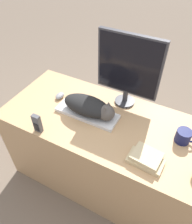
{
  "coord_description": "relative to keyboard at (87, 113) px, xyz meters",
  "views": [
    {
      "loc": [
        0.42,
        -0.61,
        1.77
      ],
      "look_at": [
        -0.07,
        0.31,
        0.77
      ],
      "focal_mm": 35.0,
      "sensor_mm": 36.0,
      "label": 1
    }
  ],
  "objects": [
    {
      "name": "phone",
      "position": [
        -0.2,
        -0.28,
        0.05
      ],
      "size": [
        0.05,
        0.03,
        0.13
      ],
      "color": "#4C4C51",
      "rests_on": "desk"
    },
    {
      "name": "cat",
      "position": [
        0.03,
        -0.0,
        0.07
      ],
      "size": [
        0.37,
        0.17,
        0.13
      ],
      "color": "black",
      "rests_on": "keyboard"
    },
    {
      "name": "book_stack",
      "position": [
        0.48,
        -0.18,
        0.01
      ],
      "size": [
        0.21,
        0.15,
        0.05
      ],
      "color": "#C6B284",
      "rests_on": "desk"
    },
    {
      "name": "computer_mouse",
      "position": [
        -0.27,
        0.06,
        0.01
      ],
      "size": [
        0.05,
        0.08,
        0.04
      ],
      "color": "gray",
      "rests_on": "desk"
    },
    {
      "name": "ground_plane",
      "position": [
        0.15,
        -0.32,
        -0.73
      ],
      "size": [
        12.0,
        12.0,
        0.0
      ],
      "primitive_type": "plane",
      "color": "#6B5B4C"
    },
    {
      "name": "desk",
      "position": [
        0.15,
        0.01,
        -0.37
      ],
      "size": [
        1.46,
        0.65,
        0.71
      ],
      "color": "tan",
      "rests_on": "ground_plane"
    },
    {
      "name": "keyboard",
      "position": [
        0.0,
        0.0,
        0.0
      ],
      "size": [
        0.44,
        0.16,
        0.02
      ],
      "color": "silver",
      "rests_on": "desk"
    },
    {
      "name": "coffee_mug",
      "position": [
        0.63,
        0.07,
        0.03
      ],
      "size": [
        0.12,
        0.09,
        0.08
      ],
      "color": "#141947",
      "rests_on": "desk"
    },
    {
      "name": "monitor",
      "position": [
        0.18,
        0.24,
        0.28
      ],
      "size": [
        0.43,
        0.14,
        0.52
      ],
      "color": "#333338",
      "rests_on": "desk"
    }
  ]
}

